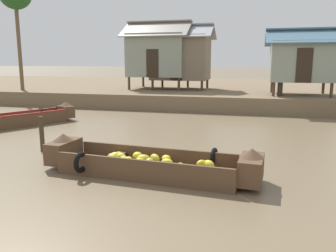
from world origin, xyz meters
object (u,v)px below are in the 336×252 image
(stilt_house_left, at_px, (160,55))
(vendor_person, at_px, (281,79))
(stilt_house_mid_left, at_px, (181,57))
(stilt_house_mid_right, at_px, (301,60))
(banana_boat, at_px, (149,163))
(cargo_boat_upstream, at_px, (15,120))
(mooring_post, at_px, (42,134))

(stilt_house_left, xyz_separation_m, vendor_person, (7.83, -3.32, -1.41))
(stilt_house_left, xyz_separation_m, stilt_house_mid_left, (1.50, 0.04, -0.15))
(stilt_house_left, bearing_deg, vendor_person, -22.98)
(stilt_house_mid_left, relative_size, stilt_house_mid_right, 1.10)
(banana_boat, bearing_deg, stilt_house_mid_right, 69.43)
(cargo_boat_upstream, xyz_separation_m, mooring_post, (3.54, -3.24, 0.24))
(stilt_house_mid_right, relative_size, vendor_person, 2.42)
(stilt_house_mid_right, xyz_separation_m, vendor_person, (-1.11, -0.94, -1.03))
(banana_boat, relative_size, mooring_post, 5.00)
(stilt_house_mid_right, bearing_deg, banana_boat, -110.57)
(stilt_house_mid_left, xyz_separation_m, stilt_house_mid_right, (7.44, -2.42, -0.23))
(mooring_post, bearing_deg, vendor_person, 54.27)
(stilt_house_mid_right, bearing_deg, stilt_house_left, 165.07)
(mooring_post, bearing_deg, stilt_house_mid_right, 52.88)
(cargo_boat_upstream, relative_size, stilt_house_mid_right, 1.27)
(stilt_house_left, distance_m, mooring_post, 14.27)
(stilt_house_left, height_order, mooring_post, stilt_house_left)
(stilt_house_mid_left, bearing_deg, banana_boat, -80.55)
(vendor_person, bearing_deg, cargo_boat_upstream, -146.42)
(stilt_house_mid_right, height_order, mooring_post, stilt_house_mid_right)
(banana_boat, bearing_deg, cargo_boat_upstream, 148.42)
(vendor_person, bearing_deg, stilt_house_mid_left, 152.03)
(stilt_house_left, bearing_deg, cargo_boat_upstream, -107.51)
(banana_boat, height_order, stilt_house_mid_left, stilt_house_mid_left)
(banana_boat, xyz_separation_m, stilt_house_left, (-4.07, 15.37, 2.92))
(stilt_house_left, distance_m, stilt_house_mid_right, 9.26)
(mooring_post, bearing_deg, banana_boat, -18.96)
(stilt_house_mid_left, bearing_deg, stilt_house_left, -178.48)
(stilt_house_mid_left, distance_m, vendor_person, 7.28)
(banana_boat, xyz_separation_m, vendor_person, (3.77, 12.05, 1.51))
(mooring_post, bearing_deg, stilt_house_left, 90.56)
(banana_boat, height_order, vendor_person, vendor_person)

